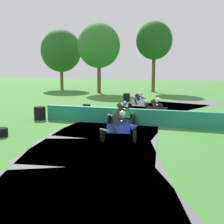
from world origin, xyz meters
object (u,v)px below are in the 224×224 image
object	(u,v)px
motorcycle_trailing_green	(123,114)
tire_stack_mid_b	(40,113)
motorcycle_lead_white	(140,102)
tire_stack_far	(1,132)
tire_stack_near	(127,98)
motorcycle_chase_black	(156,109)
motorcycle_fourth_blue	(120,127)
tire_stack_mid_a	(86,107)

from	to	relation	value
motorcycle_trailing_green	tire_stack_mid_b	size ratio (longest dim) A/B	2.09
motorcycle_lead_white	tire_stack_far	xyz separation A→B (m)	(-3.54, -10.51, -0.46)
tire_stack_near	tire_stack_mid_b	distance (m)	11.17
motorcycle_trailing_green	tire_stack_near	size ratio (longest dim) A/B	2.09
motorcycle_chase_black	motorcycle_trailing_green	distance (m)	2.70
motorcycle_trailing_green	motorcycle_fourth_blue	distance (m)	3.98
motorcycle_lead_white	tire_stack_near	size ratio (longest dim) A/B	2.13
motorcycle_chase_black	tire_stack_mid_b	bearing A→B (deg)	-157.34
motorcycle_chase_black	tire_stack_mid_b	distance (m)	7.19
motorcycle_fourth_blue	tire_stack_far	size ratio (longest dim) A/B	2.82
motorcycle_lead_white	motorcycle_fourth_blue	distance (m)	9.61
tire_stack_near	tire_stack_far	size ratio (longest dim) A/B	1.35
motorcycle_chase_black	tire_stack_mid_b	size ratio (longest dim) A/B	2.13
tire_stack_far	tire_stack_mid_b	bearing A→B (deg)	103.14
tire_stack_mid_b	tire_stack_far	world-z (taller)	tire_stack_mid_b
motorcycle_lead_white	tire_stack_mid_b	bearing A→B (deg)	-127.22
motorcycle_trailing_green	motorcycle_fourth_blue	bearing A→B (deg)	-71.77
tire_stack_near	tire_stack_mid_a	size ratio (longest dim) A/B	1.36
motorcycle_trailing_green	tire_stack_mid_b	distance (m)	5.33
motorcycle_chase_black	motorcycle_trailing_green	bearing A→B (deg)	-119.28
motorcycle_fourth_blue	tire_stack_mid_b	size ratio (longest dim) A/B	2.10
motorcycle_lead_white	motorcycle_chase_black	world-z (taller)	motorcycle_lead_white
tire_stack_mid_b	tire_stack_far	distance (m)	4.60
tire_stack_near	motorcycle_chase_black	bearing A→B (deg)	-59.60
motorcycle_trailing_green	tire_stack_mid_a	size ratio (longest dim) A/B	2.84
motorcycle_lead_white	motorcycle_fourth_blue	xyz separation A→B (m)	(1.98, -9.41, -0.01)
motorcycle_trailing_green	tire_stack_far	xyz separation A→B (m)	(-4.27, -4.89, -0.43)
motorcycle_fourth_blue	tire_stack_mid_a	distance (m)	10.38
motorcycle_lead_white	tire_stack_far	distance (m)	11.10
motorcycle_trailing_green	tire_stack_mid_a	bearing A→B (deg)	134.97
motorcycle_fourth_blue	tire_stack_mid_b	distance (m)	7.38
tire_stack_near	motorcycle_lead_white	bearing A→B (deg)	-60.78
motorcycle_chase_black	motorcycle_fourth_blue	world-z (taller)	motorcycle_fourth_blue
motorcycle_lead_white	motorcycle_trailing_green	xyz separation A→B (m)	(0.73, -5.62, -0.03)
motorcycle_trailing_green	tire_stack_near	world-z (taller)	motorcycle_trailing_green
motorcycle_fourth_blue	tire_stack_near	xyz separation A→B (m)	(-4.77, 14.39, -0.25)
motorcycle_fourth_blue	tire_stack_mid_a	xyz separation A→B (m)	(-5.95, 8.50, -0.45)
motorcycle_chase_black	tire_stack_mid_a	distance (m)	6.49
motorcycle_lead_white	tire_stack_far	bearing A→B (deg)	-108.59
motorcycle_fourth_blue	tire_stack_mid_b	xyz separation A→B (m)	(-6.56, 3.37, -0.25)
motorcycle_chase_black	tire_stack_mid_a	world-z (taller)	motorcycle_chase_black
motorcycle_chase_black	tire_stack_mid_a	size ratio (longest dim) A/B	2.91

